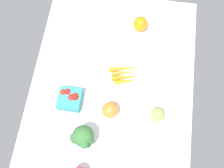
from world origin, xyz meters
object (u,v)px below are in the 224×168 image
Objects in this scene: berry_basket at (70,98)px; heirloom_tomato_green at (158,115)px; heirloom_tomato_orange at (110,110)px; broccoli_head at (83,137)px; carrot_bunch at (126,74)px; bell_pepper_orange at (140,24)px.

berry_basket is 1.60× the size of heirloom_tomato_green.
heirloom_tomato_orange is 0.60× the size of broccoli_head.
heirloom_tomato_green is at bearing 42.13° from carrot_bunch.
bell_pepper_orange is (-42.81, 27.38, 1.05)cm from berry_basket.
carrot_bunch is at bearing -137.87° from heirloom_tomato_green.
broccoli_head is at bearing 28.43° from berry_basket.
heirloom_tomato_green is 34.44cm from broccoli_head.
carrot_bunch is at bearing 165.61° from heirloom_tomato_orange.
broccoli_head reaches higher than bell_pepper_orange.
bell_pepper_orange reaches higher than heirloom_tomato_orange.
broccoli_head reaches higher than heirloom_tomato_orange.
heirloom_tomato_orange reaches higher than carrot_bunch.
broccoli_head is at bearing -63.53° from heirloom_tomato_green.
bell_pepper_orange is (-44.85, -12.52, 0.78)cm from heirloom_tomato_green.
berry_basket is at bearing -99.31° from heirloom_tomato_orange.
carrot_bunch is 19.81cm from heirloom_tomato_orange.
carrot_bunch is 2.05× the size of bell_pepper_orange.
berry_basket reaches higher than carrot_bunch.
heirloom_tomato_orange is (3.07, 18.73, 0.78)cm from berry_basket.
berry_basket is 39.96cm from heirloom_tomato_green.
heirloom_tomato_orange is at bearing -10.69° from bell_pepper_orange.
heirloom_tomato_green is at bearing 15.60° from bell_pepper_orange.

